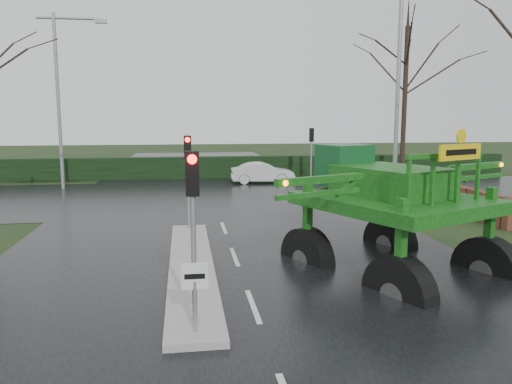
{
  "coord_description": "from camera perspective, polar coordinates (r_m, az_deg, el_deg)",
  "views": [
    {
      "loc": [
        -1.46,
        -10.44,
        4.14
      ],
      "look_at": [
        0.62,
        3.81,
        2.0
      ],
      "focal_mm": 35.0,
      "sensor_mm": 36.0,
      "label": 1
    }
  ],
  "objects": [
    {
      "name": "road_cross",
      "position": [
        26.8,
        -5.1,
        -0.45
      ],
      "size": [
        80.0,
        12.0,
        0.02
      ],
      "primitive_type": "cube",
      "color": "black",
      "rests_on": "ground"
    },
    {
      "name": "median_island",
      "position": [
        14.04,
        -7.39,
        -8.41
      ],
      "size": [
        1.2,
        10.0,
        0.16
      ],
      "primitive_type": "cube",
      "color": "gray",
      "rests_on": "ground"
    },
    {
      "name": "white_sedan",
      "position": [
        31.9,
        0.75,
        1.0
      ],
      "size": [
        4.09,
        1.61,
        1.32
      ],
      "primitive_type": "imported",
      "rotation": [
        0.0,
        0.0,
        1.52
      ],
      "color": "silver",
      "rests_on": "ground"
    },
    {
      "name": "crop_sprayer",
      "position": [
        12.04,
        15.63,
        -0.67
      ],
      "size": [
        7.98,
        6.57,
        4.85
      ],
      "rotation": [
        0.0,
        0.0,
        0.42
      ],
      "color": "black",
      "rests_on": "ground"
    },
    {
      "name": "brick_wall",
      "position": [
        29.23,
        15.9,
        1.17
      ],
      "size": [
        0.4,
        20.0,
        1.2
      ],
      "primitive_type": "cube",
      "color": "#592D1E",
      "rests_on": "ground"
    },
    {
      "name": "keep_left_sign",
      "position": [
        9.45,
        -7.01,
        -10.64
      ],
      "size": [
        0.5,
        0.07,
        1.35
      ],
      "color": "gray",
      "rests_on": "ground"
    },
    {
      "name": "road_main",
      "position": [
        20.9,
        -4.16,
        -2.98
      ],
      "size": [
        14.0,
        80.0,
        0.02
      ],
      "primitive_type": "cube",
      "color": "black",
      "rests_on": "ground"
    },
    {
      "name": "tree_right_far",
      "position": [
        34.68,
        16.71,
        12.0
      ],
      "size": [
        7.0,
        7.0,
        12.05
      ],
      "color": "black",
      "rests_on": "ground"
    },
    {
      "name": "ground",
      "position": [
        11.32,
        -0.34,
        -12.99
      ],
      "size": [
        140.0,
        140.0,
        0.0
      ],
      "primitive_type": "plane",
      "color": "black",
      "rests_on": "ground"
    },
    {
      "name": "hedge_row",
      "position": [
        34.63,
        -5.88,
        2.79
      ],
      "size": [
        44.0,
        0.9,
        1.5
      ],
      "primitive_type": "cube",
      "color": "black",
      "rests_on": "ground"
    },
    {
      "name": "traffic_signal_mid",
      "position": [
        17.99,
        -7.8,
        3.44
      ],
      "size": [
        0.26,
        0.33,
        3.52
      ],
      "color": "gray",
      "rests_on": "ground"
    },
    {
      "name": "street_light_right",
      "position": [
        24.5,
        15.28,
        12.49
      ],
      "size": [
        3.85,
        0.3,
        10.0
      ],
      "color": "gray",
      "rests_on": "ground"
    },
    {
      "name": "traffic_signal_near",
      "position": [
        9.56,
        -7.24,
        -0.94
      ],
      "size": [
        0.26,
        0.33,
        3.52
      ],
      "color": "gray",
      "rests_on": "ground"
    },
    {
      "name": "street_light_left_far",
      "position": [
        31.23,
        -21.2,
        11.29
      ],
      "size": [
        3.85,
        0.3,
        10.0
      ],
      "color": "gray",
      "rests_on": "ground"
    },
    {
      "name": "traffic_signal_far",
      "position": [
        31.51,
        6.35,
        5.58
      ],
      "size": [
        0.26,
        0.33,
        3.52
      ],
      "rotation": [
        0.0,
        0.0,
        3.14
      ],
      "color": "gray",
      "rests_on": "ground"
    }
  ]
}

